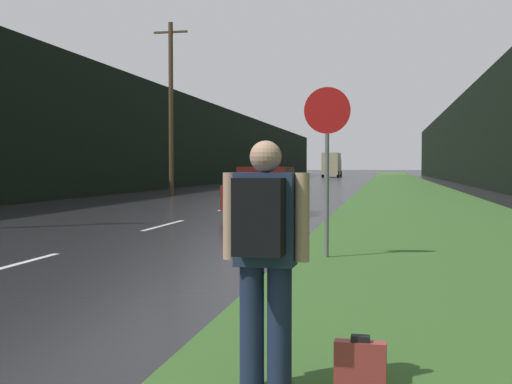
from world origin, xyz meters
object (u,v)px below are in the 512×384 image
delivery_truck (332,164)px  stop_sign (327,150)px  hitchhiker_with_backpack (264,249)px  suitcase (360,367)px  car_passing_near (266,191)px

delivery_truck → stop_sign: bearing=-85.4°
delivery_truck → hitchhiker_with_backpack: bearing=-85.6°
stop_sign → delivery_truck: (-6.60, 81.53, 0.05)m
suitcase → delivery_truck: bearing=96.7°
suitcase → delivery_truck: 88.12m
stop_sign → car_passing_near: 9.23m
stop_sign → delivery_truck: size_ratio=0.34×
hitchhiker_with_backpack → car_passing_near: (-2.82, 15.17, -0.22)m
stop_sign → suitcase: bearing=-82.9°
hitchhiker_with_backpack → car_passing_near: hitchhiker_with_backpack is taller
hitchhiker_with_backpack → car_passing_near: 15.43m
stop_sign → delivery_truck: bearing=94.6°
stop_sign → hitchhiker_with_backpack: (0.16, -6.39, -0.81)m
hitchhiker_with_backpack → car_passing_near: bearing=102.5°
stop_sign → suitcase: size_ratio=7.09×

